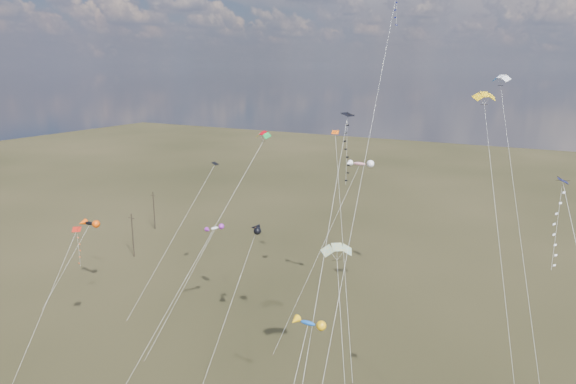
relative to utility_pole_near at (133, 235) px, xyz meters
The scene contains 17 objects.
utility_pole_near is the anchor object (origin of this frame).
utility_pole_far 16.12m from the utility_pole_near, 119.74° to the left, with size 1.40×0.20×8.00m.
diamond_black_high 56.46m from the utility_pole_near, 23.09° to the right, with size 5.11×23.28×29.14m.
diamond_navy_tall 57.85m from the utility_pole_near, ahead, with size 5.24×34.13×42.08m.
diamond_black_mid 24.42m from the utility_pole_near, 22.32° to the right, with size 5.81×14.16×19.92m.
diamond_red_low 32.74m from the utility_pole_near, 55.24° to the right, with size 1.83×10.00×15.41m.
diamond_navy_right 73.05m from the utility_pole_near, 20.93° to the right, with size 9.36×17.68×25.93m.
diamond_orange_center 44.44m from the utility_pole_near, ahead, with size 9.89×15.89×25.07m.
parafoil_yellow 63.21m from the utility_pole_near, ahead, with size 9.26×16.51×30.89m.
parafoil_blue_white 64.48m from the utility_pole_near, ahead, with size 10.91×24.51×32.58m.
parafoil_striped 52.42m from the utility_pole_near, 21.95° to the right, with size 6.41×8.94×16.84m.
parafoil_tricolor 44.98m from the utility_pole_near, 22.42° to the right, with size 9.23×17.02×26.61m.
novelty_black_orange 16.70m from the utility_pole_near, 66.61° to the right, with size 3.64×8.42×11.55m.
novelty_orange_black 38.40m from the utility_pole_near, 21.36° to the right, with size 2.27×13.21×14.88m.
novelty_white_purple 31.83m from the utility_pole_near, 24.67° to the right, with size 2.88×12.83×13.61m.
novelty_redwhite_stripe 45.00m from the utility_pole_near, ahead, with size 5.61×17.41×21.16m.
novelty_blue_yellow 60.93m from the utility_pole_near, 32.42° to the right, with size 2.68×13.25×15.35m.
Camera 1 is at (27.70, -32.73, 33.20)m, focal length 32.00 mm.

